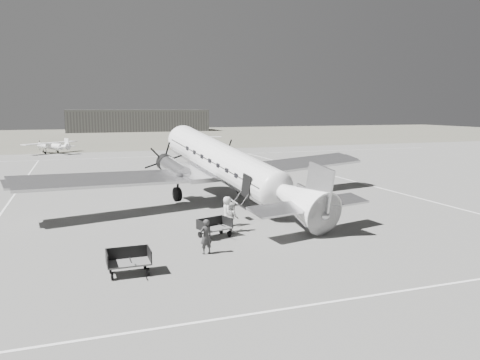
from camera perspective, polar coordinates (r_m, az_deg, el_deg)
name	(u,v)px	position (r m, az deg, el deg)	size (l,w,h in m)	color
ground	(285,212)	(31.65, 5.50, -3.96)	(260.00, 260.00, 0.00)	slate
taxi_line_near	(434,286)	(20.32, 22.58, -11.86)	(60.00, 0.15, 0.01)	white
taxi_line_right	(430,201)	(38.17, 22.11, -2.37)	(0.15, 80.00, 0.01)	white
taxi_line_left	(9,202)	(38.97, -26.32, -2.42)	(0.15, 60.00, 0.01)	white
taxi_line_horizon	(171,156)	(69.60, -8.40, 2.91)	(90.00, 0.15, 0.01)	white
grass_infield	(130,136)	(123.90, -13.24, 5.27)	(260.00, 90.00, 0.01)	#5B584C
hangar_main	(137,120)	(149.16, -12.40, 7.11)	(42.00, 14.00, 6.60)	slate
dc3_airliner	(231,169)	(32.95, -1.15, 1.40)	(28.61, 19.85, 5.45)	#BDBDBF
light_plane_left	(52,147)	(78.51, -21.94, 3.73)	(9.32, 7.56, 1.93)	white
light_plane_right	(197,140)	(89.85, -5.24, 4.86)	(9.22, 7.48, 1.91)	white
baggage_cart_near	(215,228)	(25.49, -3.11, -5.85)	(1.81, 1.28, 1.02)	#606060
baggage_cart_far	(129,262)	(20.45, -13.41, -9.71)	(1.90, 1.34, 1.07)	#606060
ground_crew	(206,237)	(22.59, -4.17, -6.89)	(0.62, 0.41, 1.70)	#333333
ramp_agent	(233,217)	(26.49, -0.91, -4.52)	(0.83, 0.65, 1.71)	beige
passenger	(227,211)	(27.73, -1.57, -3.84)	(0.87, 0.57, 1.79)	beige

